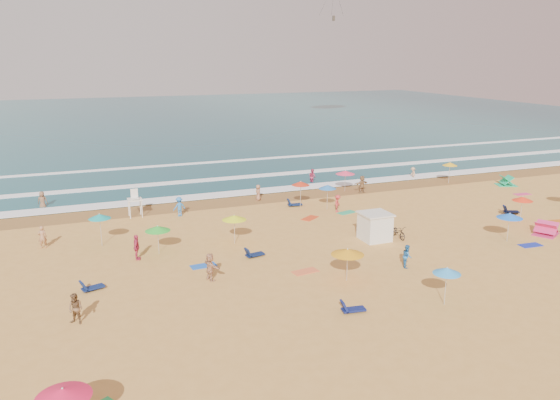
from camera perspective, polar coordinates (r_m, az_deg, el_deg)
name	(u,v)px	position (r m, az deg, el deg)	size (l,w,h in m)	color
ground	(305,238)	(42.16, 2.65, -3.96)	(220.00, 220.00, 0.00)	gold
ocean	(147,120)	(122.27, -13.68, 8.10)	(220.00, 140.00, 0.18)	#0C4756
wet_sand	(253,199)	(53.32, -2.80, 0.10)	(220.00, 220.00, 0.00)	olive
surf_foam	(228,180)	(61.49, -5.43, 2.14)	(200.00, 18.70, 0.05)	white
cabana	(375,227)	(41.99, 9.88, -2.81)	(2.00, 2.00, 2.00)	silver
cabana_roof	(375,214)	(41.68, 9.95, -1.43)	(2.20, 2.20, 0.12)	silver
bicycle	(398,232)	(42.88, 12.24, -3.26)	(0.66, 1.89, 0.99)	black
lifeguard_stand	(135,205)	(48.88, -14.91, -0.51)	(1.20, 1.20, 2.10)	white
beach_umbrellas	(301,218)	(40.03, 2.17, -1.91)	(59.87, 31.81, 0.79)	teal
loungers	(422,242)	(42.00, 14.62, -4.27)	(44.49, 22.72, 0.34)	#101E50
towels	(360,246)	(40.74, 8.40, -4.77)	(49.07, 22.71, 0.03)	#B31A16
popup_tents	(523,200)	(55.57, 24.07, 0.03)	(11.94, 16.56, 1.20)	#CD2D69
beachgoers	(248,217)	(44.71, -3.36, -1.78)	(44.29, 26.41, 2.09)	brown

